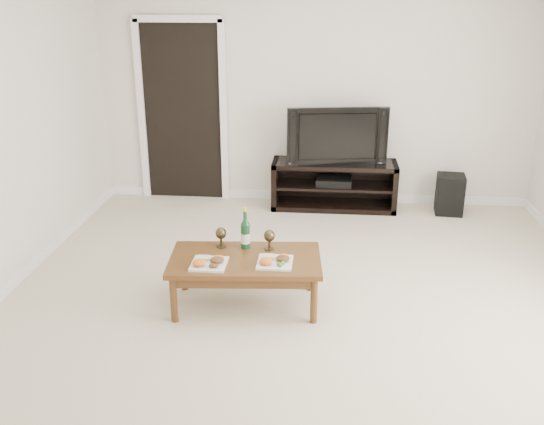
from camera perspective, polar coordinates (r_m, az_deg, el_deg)
The scene contains 13 objects.
floor at distance 4.86m, azimuth 2.87°, elevation -9.59°, with size 5.50×5.50×0.00m, color beige.
back_wall at distance 7.06m, azimuth 4.12°, elevation 11.29°, with size 5.00×0.04×2.60m, color silver.
doorway at distance 7.27m, azimuth -8.41°, elevation 9.20°, with size 0.90×0.02×2.05m, color black.
media_console at distance 7.03m, azimuth 5.84°, elevation 2.59°, with size 1.42×0.45×0.55m, color black.
television at distance 6.87m, azimuth 6.03°, elevation 7.34°, with size 1.12×0.15×0.65m, color black.
av_receiver at distance 7.01m, azimuth 5.85°, elevation 2.96°, with size 0.40×0.30×0.08m, color black.
subwoofer at distance 7.13m, azimuth 16.39°, elevation 1.66°, with size 0.30×0.30×0.45m, color black.
coffee_table at distance 4.90m, azimuth -2.51°, elevation -6.51°, with size 1.19×0.65×0.42m, color brown.
plate_left at distance 4.69m, azimuth -5.96°, elevation -4.57°, with size 0.27×0.27×0.07m, color white.
plate_right at distance 4.69m, azimuth 0.28°, elevation -4.45°, with size 0.27×0.27×0.07m, color white.
wine_bottle at distance 4.91m, azimuth -2.53°, elevation -1.47°, with size 0.07×0.07×0.35m, color #103D1E.
goblet_left at distance 4.98m, azimuth -4.82°, elevation -2.34°, with size 0.09×0.09×0.17m, color #3D3321, non-canonical shape.
goblet_right at distance 4.91m, azimuth -0.25°, elevation -2.58°, with size 0.09×0.09×0.17m, color #3D3321, non-canonical shape.
Camera 1 is at (0.15, -4.19, 2.45)m, focal length 40.00 mm.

